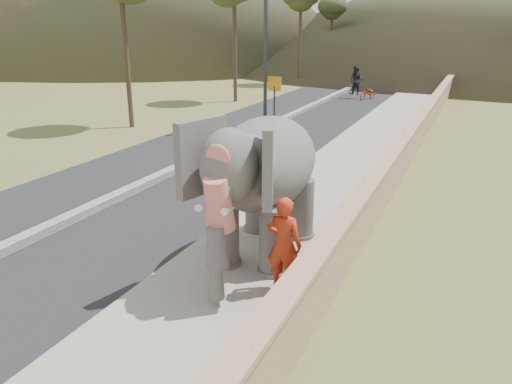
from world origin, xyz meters
TOP-DOWN VIEW (x-y plane):
  - road at (-5.00, 10.00)m, footprint 7.00×120.00m
  - median at (-5.00, 10.00)m, footprint 0.35×120.00m
  - walkway at (0.00, 10.00)m, footprint 3.00×120.00m
  - parapet at (1.65, 10.00)m, footprint 0.30×120.00m
  - lamppost at (-4.69, 16.74)m, footprint 1.76×0.36m
  - signboard at (-4.50, 16.59)m, footprint 0.60×0.08m
  - hill_far at (5.00, 70.00)m, footprint 80.00×80.00m
  - elephant_and_man at (0.02, 4.99)m, footprint 2.38×4.10m
  - motorcyclist at (-3.25, 27.99)m, footprint 1.88×1.74m
  - trees at (1.96, 27.41)m, footprint 47.71×41.89m

SIDE VIEW (x-z plane):
  - road at x=-5.00m, z-range 0.00..0.03m
  - walkway at x=0.00m, z-range 0.00..0.15m
  - median at x=-5.00m, z-range 0.00..0.22m
  - parapet at x=1.65m, z-range 0.00..1.10m
  - motorcyclist at x=-3.25m, z-range -0.18..1.87m
  - elephant_and_man at x=0.02m, z-range 0.14..3.03m
  - signboard at x=-4.50m, z-range 0.44..2.84m
  - trees at x=1.96m, z-range -0.33..8.01m
  - lamppost at x=-4.69m, z-range 0.87..8.87m
  - hill_far at x=5.00m, z-range 0.00..14.00m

